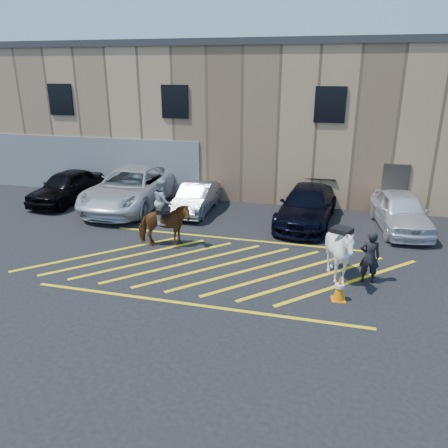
% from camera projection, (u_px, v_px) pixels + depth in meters
% --- Properties ---
extents(ground, '(90.00, 90.00, 0.00)m').
position_uv_depth(ground, '(220.00, 263.00, 14.39)').
color(ground, black).
rests_on(ground, ground).
extents(car_black_suv, '(2.08, 4.53, 1.50)m').
position_uv_depth(car_black_suv, '(67.00, 186.00, 20.75)').
color(car_black_suv, black).
rests_on(car_black_suv, ground).
extents(car_white_pickup, '(3.04, 6.40, 1.77)m').
position_uv_depth(car_white_pickup, '(132.00, 188.00, 20.00)').
color(car_white_pickup, silver).
rests_on(car_white_pickup, ground).
extents(car_silver_sedan, '(1.41, 3.85, 1.26)m').
position_uv_depth(car_silver_sedan, '(196.00, 198.00, 19.35)').
color(car_silver_sedan, '#8E939B').
rests_on(car_silver_sedan, ground).
extents(car_blue_suv, '(2.47, 5.21, 1.47)m').
position_uv_depth(car_blue_suv, '(307.00, 206.00, 17.92)').
color(car_blue_suv, black).
rests_on(car_blue_suv, ground).
extents(car_white_suv, '(2.33, 4.57, 1.49)m').
position_uv_depth(car_white_suv, '(401.00, 211.00, 17.17)').
color(car_white_suv, white).
rests_on(car_white_suv, ground).
extents(handler, '(0.61, 0.42, 1.61)m').
position_uv_depth(handler, '(370.00, 257.00, 12.85)').
color(handler, black).
rests_on(handler, ground).
extents(warehouse, '(32.42, 10.20, 7.30)m').
position_uv_depth(warehouse, '(276.00, 114.00, 24.10)').
color(warehouse, tan).
rests_on(warehouse, ground).
extents(hatching_zone, '(12.60, 5.12, 0.01)m').
position_uv_depth(hatching_zone, '(217.00, 266.00, 14.11)').
color(hatching_zone, yellow).
rests_on(hatching_zone, ground).
extents(mounted_bay, '(2.05, 1.38, 2.48)m').
position_uv_depth(mounted_bay, '(164.00, 220.00, 15.43)').
color(mounted_bay, brown).
rests_on(mounted_bay, ground).
extents(saddled_white, '(2.02, 2.11, 1.81)m').
position_uv_depth(saddled_white, '(340.00, 252.00, 12.91)').
color(saddled_white, silver).
rests_on(saddled_white, ground).
extents(traffic_cone, '(0.43, 0.43, 0.73)m').
position_uv_depth(traffic_cone, '(339.00, 288.00, 11.95)').
color(traffic_cone, orange).
rests_on(traffic_cone, ground).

